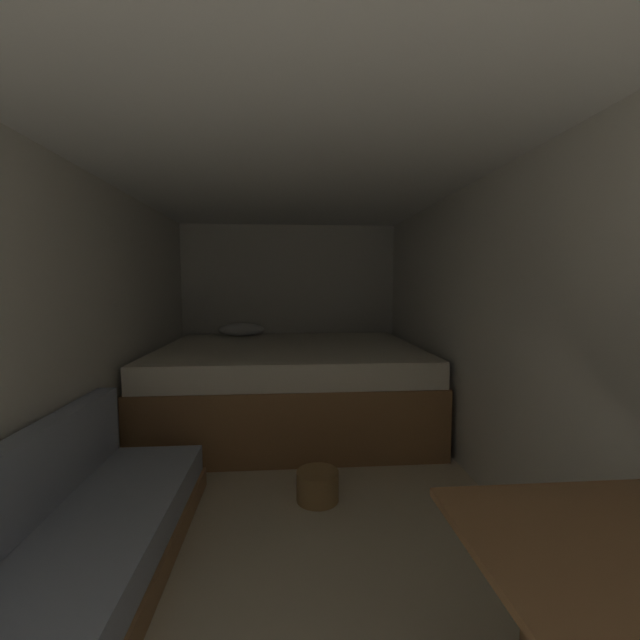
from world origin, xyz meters
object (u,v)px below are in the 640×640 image
at_px(sofa_left, 34,594).
at_px(bed, 290,385).
at_px(wicker_basket, 318,486).
at_px(dinette_table, 622,595).

bearing_deg(sofa_left, bed, 67.79).
relative_size(bed, sofa_left, 1.01).
relative_size(sofa_left, wicker_basket, 9.00).
height_order(sofa_left, dinette_table, dinette_table).
bearing_deg(dinette_table, bed, 103.75).
relative_size(dinette_table, wicker_basket, 2.82).
distance_m(dinette_table, wicker_basket, 1.88).
xyz_separation_m(sofa_left, dinette_table, (1.77, -0.70, 0.45)).
height_order(sofa_left, wicker_basket, sofa_left).
distance_m(bed, dinette_table, 3.26).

